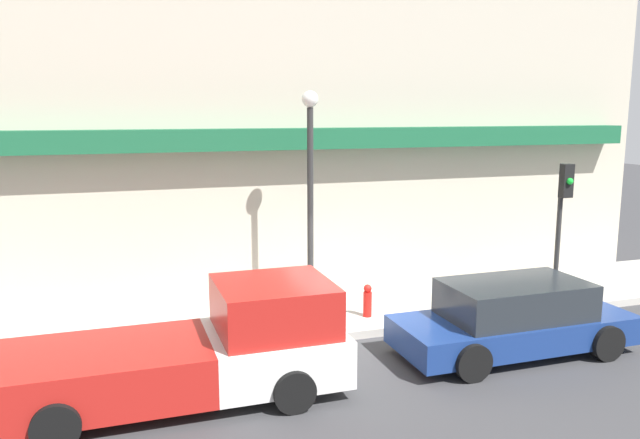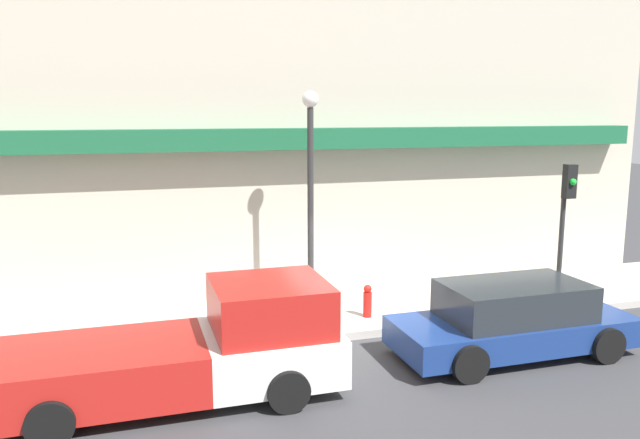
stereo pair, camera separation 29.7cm
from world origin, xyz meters
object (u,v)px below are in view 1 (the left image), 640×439
at_px(traffic_light, 562,206).
at_px(fire_hydrant, 367,301).
at_px(pickup_truck, 199,351).
at_px(parked_car, 514,318).
at_px(street_lamp, 310,175).

bearing_deg(traffic_light, fire_hydrant, 177.20).
distance_m(pickup_truck, fire_hydrant, 4.78).
relative_size(pickup_truck, parked_car, 1.18).
height_order(pickup_truck, traffic_light, traffic_light).
bearing_deg(pickup_truck, fire_hydrant, 32.00).
bearing_deg(pickup_truck, parked_car, 0.71).
distance_m(fire_hydrant, traffic_light, 5.31).
distance_m(parked_car, traffic_light, 4.04).
bearing_deg(parked_car, traffic_light, 37.98).
height_order(parked_car, traffic_light, traffic_light).
relative_size(parked_car, street_lamp, 0.96).
bearing_deg(fire_hydrant, pickup_truck, -148.71).
bearing_deg(fire_hydrant, street_lamp, 148.59).
height_order(parked_car, fire_hydrant, parked_car).
xyz_separation_m(fire_hydrant, traffic_light, (4.94, -0.24, 1.94)).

